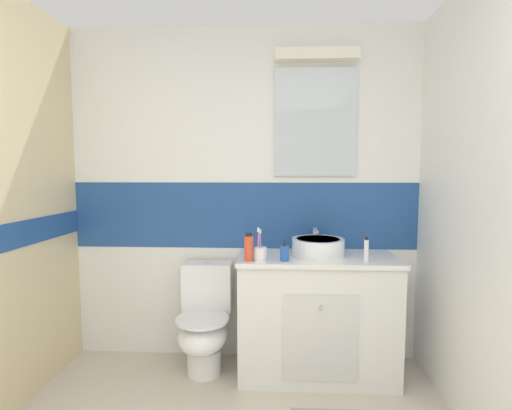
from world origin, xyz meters
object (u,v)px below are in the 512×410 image
(soap_dispenser, at_px, (285,253))
(mouthwash_bottle, at_px, (249,248))
(toilet, at_px, (205,322))
(toothpaste_tube_upright, at_px, (366,250))
(sink_basin, at_px, (318,246))
(toothbrush_cup, at_px, (260,253))

(soap_dispenser, relative_size, mouthwash_bottle, 0.78)
(toilet, xyz_separation_m, toothpaste_tube_upright, (1.09, -0.15, 0.57))
(sink_basin, bearing_deg, mouthwash_bottle, -158.62)
(toothbrush_cup, bearing_deg, toilet, 157.14)
(toothbrush_cup, bearing_deg, mouthwash_bottle, 175.18)
(toothpaste_tube_upright, bearing_deg, toothbrush_cup, -178.61)
(sink_basin, xyz_separation_m, toilet, (-0.80, -0.02, -0.55))
(toilet, distance_m, toothpaste_tube_upright, 1.24)
(mouthwash_bottle, height_order, toothpaste_tube_upright, mouthwash_bottle)
(toilet, relative_size, toothpaste_tube_upright, 4.76)
(sink_basin, xyz_separation_m, toothpaste_tube_upright, (0.29, -0.17, 0.01))
(toilet, height_order, toothbrush_cup, toothbrush_cup)
(sink_basin, distance_m, soap_dispenser, 0.30)
(toothbrush_cup, distance_m, soap_dispenser, 0.16)
(sink_basin, bearing_deg, soap_dispenser, -143.13)
(soap_dispenser, bearing_deg, toilet, 164.26)
(toilet, distance_m, toothbrush_cup, 0.70)
(sink_basin, relative_size, soap_dispenser, 2.86)
(toilet, distance_m, soap_dispenser, 0.80)
(toothbrush_cup, height_order, soap_dispenser, toothbrush_cup)
(sink_basin, relative_size, toothpaste_tube_upright, 2.50)
(mouthwash_bottle, bearing_deg, soap_dispenser, 1.51)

